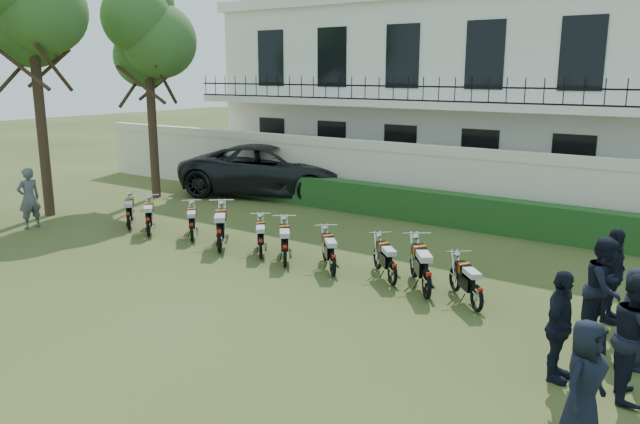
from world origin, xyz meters
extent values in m
plane|color=#31441B|center=(0.00, 0.00, 0.00)|extent=(100.00, 100.00, 0.00)
cube|color=beige|center=(0.00, 8.00, 1.00)|extent=(30.00, 0.30, 2.00)
cube|color=beige|center=(0.00, 8.00, 2.15)|extent=(30.00, 0.35, 0.30)
cube|color=#1C4317|center=(1.00, 7.20, 0.50)|extent=(18.00, 0.60, 1.00)
cube|color=white|center=(0.00, 14.00, 3.50)|extent=(20.00, 8.00, 7.00)
cube|color=white|center=(0.00, 14.00, 7.20)|extent=(20.40, 8.40, 0.40)
cube|color=white|center=(0.00, 9.30, 3.50)|extent=(20.00, 1.40, 0.25)
cube|color=black|center=(0.00, 8.65, 4.10)|extent=(20.00, 0.05, 0.05)
cube|color=black|center=(0.00, 8.65, 3.65)|extent=(20.00, 0.05, 0.05)
cube|color=black|center=(-7.50, 10.02, 1.60)|extent=(1.30, 0.12, 2.20)
cube|color=black|center=(-7.50, 10.02, 5.10)|extent=(1.30, 0.12, 2.20)
cube|color=black|center=(-4.50, 10.02, 1.60)|extent=(1.30, 0.12, 2.20)
cube|color=black|center=(-4.50, 10.02, 5.10)|extent=(1.30, 0.12, 2.20)
cube|color=black|center=(-1.50, 10.02, 1.60)|extent=(1.30, 0.12, 2.20)
cube|color=black|center=(-1.50, 10.02, 5.10)|extent=(1.30, 0.12, 2.20)
cube|color=black|center=(1.50, 10.02, 1.60)|extent=(1.30, 0.12, 2.20)
cube|color=black|center=(1.50, 10.02, 5.10)|extent=(1.30, 0.12, 2.20)
cube|color=black|center=(4.50, 10.02, 1.60)|extent=(1.30, 0.12, 2.20)
cube|color=black|center=(4.50, 10.02, 5.10)|extent=(1.30, 0.12, 2.20)
cylinder|color=#473323|center=(-9.50, 1.00, 2.97)|extent=(0.32, 0.32, 5.95)
sphere|color=#3A6327|center=(-9.10, 1.20, 6.38)|extent=(2.60, 2.60, 2.60)
sphere|color=#3A6327|center=(-10.10, 1.30, 5.78)|extent=(2.20, 2.20, 2.20)
cylinder|color=#473323|center=(-9.00, 5.00, 2.62)|extent=(0.32, 0.32, 5.25)
sphere|color=#3A6327|center=(-8.60, 5.20, 5.62)|extent=(2.60, 2.60, 2.60)
sphere|color=#3A6327|center=(-9.60, 5.30, 5.10)|extent=(2.20, 2.20, 2.20)
sphere|color=#3A6327|center=(-8.90, 4.50, 6.38)|extent=(2.40, 2.40, 2.40)
sphere|color=#3A6327|center=(-9.00, 5.00, 6.90)|extent=(2.00, 2.00, 2.00)
torus|color=black|center=(-5.22, 0.75, 0.28)|extent=(0.49, 0.44, 0.57)
torus|color=black|center=(-6.14, 1.56, 0.28)|extent=(0.49, 0.44, 0.57)
cube|color=black|center=(-5.64, 1.12, 0.42)|extent=(0.50, 0.47, 0.28)
cube|color=black|center=(-5.80, 1.26, 0.68)|extent=(0.48, 0.46, 0.21)
cube|color=red|center=(-5.80, 1.26, 0.69)|extent=(0.16, 0.26, 0.22)
cube|color=#EDA90C|center=(-5.76, 1.23, 0.69)|extent=(0.14, 0.25, 0.22)
cube|color=#B1B1B1|center=(-5.45, 0.95, 0.71)|extent=(0.54, 0.51, 0.11)
cylinder|color=silver|center=(-6.03, 1.46, 0.96)|extent=(0.39, 0.44, 0.03)
torus|color=black|center=(-4.13, 0.55, 0.29)|extent=(0.50, 0.46, 0.59)
torus|color=black|center=(-5.06, 1.40, 0.29)|extent=(0.50, 0.46, 0.59)
cube|color=black|center=(-4.56, 0.95, 0.44)|extent=(0.51, 0.49, 0.29)
cube|color=black|center=(-4.72, 1.10, 0.70)|extent=(0.49, 0.48, 0.21)
cube|color=red|center=(-4.72, 1.10, 0.71)|extent=(0.17, 0.27, 0.22)
cube|color=#EDA90C|center=(-4.68, 1.06, 0.71)|extent=(0.14, 0.26, 0.22)
cube|color=#B1B1B1|center=(-4.37, 0.77, 0.74)|extent=(0.55, 0.53, 0.12)
cylinder|color=silver|center=(-4.95, 1.31, 0.99)|extent=(0.41, 0.45, 0.03)
torus|color=black|center=(-2.79, 0.90, 0.28)|extent=(0.46, 0.46, 0.56)
torus|color=black|center=(-3.64, 1.74, 0.28)|extent=(0.46, 0.46, 0.56)
cube|color=black|center=(-3.18, 1.29, 0.42)|extent=(0.48, 0.48, 0.28)
cube|color=black|center=(-3.33, 1.44, 0.67)|extent=(0.47, 0.46, 0.20)
cube|color=red|center=(-3.33, 1.44, 0.68)|extent=(0.17, 0.26, 0.21)
cube|color=#EDA90C|center=(-3.29, 1.40, 0.68)|extent=(0.15, 0.25, 0.21)
cube|color=#B1B1B1|center=(-3.00, 1.11, 0.70)|extent=(0.52, 0.52, 0.11)
cylinder|color=silver|center=(-3.54, 1.65, 0.94)|extent=(0.41, 0.42, 0.03)
torus|color=black|center=(-1.35, 0.42, 0.33)|extent=(0.52, 0.57, 0.67)
torus|color=black|center=(-2.29, 1.51, 0.33)|extent=(0.52, 0.57, 0.67)
cube|color=black|center=(-1.78, 0.92, 0.50)|extent=(0.55, 0.59, 0.33)
cube|color=black|center=(-1.95, 1.12, 0.79)|extent=(0.54, 0.56, 0.24)
cube|color=red|center=(-1.95, 1.12, 0.81)|extent=(0.22, 0.30, 0.25)
cube|color=#EDA90C|center=(-1.91, 1.07, 0.81)|extent=(0.19, 0.29, 0.25)
cube|color=#B1B1B1|center=(-1.59, 0.70, 0.84)|extent=(0.60, 0.63, 0.13)
cylinder|color=silver|center=(-2.18, 1.38, 1.13)|extent=(0.52, 0.46, 0.03)
torus|color=black|center=(-0.26, 0.75, 0.27)|extent=(0.42, 0.47, 0.55)
torus|color=black|center=(-1.02, 1.64, 0.27)|extent=(0.42, 0.47, 0.55)
cube|color=black|center=(-0.61, 1.16, 0.41)|extent=(0.45, 0.48, 0.27)
cube|color=black|center=(-0.75, 1.32, 0.65)|extent=(0.44, 0.46, 0.20)
cube|color=red|center=(-0.75, 1.32, 0.66)|extent=(0.18, 0.25, 0.21)
cube|color=#EDA90C|center=(-0.71, 1.28, 0.66)|extent=(0.16, 0.23, 0.21)
cube|color=#B1B1B1|center=(-0.45, 0.98, 0.69)|extent=(0.49, 0.52, 0.11)
cylinder|color=silver|center=(-0.93, 1.54, 0.92)|extent=(0.43, 0.37, 0.03)
torus|color=black|center=(0.67, 0.51, 0.29)|extent=(0.44, 0.52, 0.60)
torus|color=black|center=(-0.12, 1.50, 0.29)|extent=(0.44, 0.52, 0.60)
cube|color=black|center=(0.31, 0.97, 0.44)|extent=(0.47, 0.53, 0.29)
cube|color=black|center=(0.17, 1.14, 0.70)|extent=(0.47, 0.50, 0.22)
cube|color=red|center=(0.17, 1.14, 0.71)|extent=(0.20, 0.27, 0.23)
cube|color=#EDA90C|center=(0.20, 1.10, 0.71)|extent=(0.18, 0.25, 0.23)
cube|color=#B1B1B1|center=(0.47, 0.76, 0.74)|extent=(0.52, 0.57, 0.12)
cylinder|color=silver|center=(-0.03, 1.39, 1.00)|extent=(0.48, 0.39, 0.03)
torus|color=black|center=(1.98, 0.68, 0.28)|extent=(0.44, 0.47, 0.56)
torus|color=black|center=(1.17, 1.55, 0.28)|extent=(0.44, 0.47, 0.56)
cube|color=black|center=(1.61, 1.08, 0.41)|extent=(0.47, 0.48, 0.28)
cube|color=black|center=(1.46, 1.23, 0.66)|extent=(0.46, 0.47, 0.20)
cube|color=red|center=(1.46, 1.23, 0.67)|extent=(0.18, 0.25, 0.21)
cube|color=#EDA90C|center=(1.50, 1.19, 0.67)|extent=(0.15, 0.24, 0.21)
cube|color=#B1B1B1|center=(1.78, 0.90, 0.70)|extent=(0.51, 0.52, 0.11)
cylinder|color=silver|center=(1.26, 1.45, 0.94)|extent=(0.42, 0.40, 0.03)
torus|color=black|center=(3.41, 0.93, 0.27)|extent=(0.45, 0.44, 0.55)
torus|color=black|center=(2.57, 1.75, 0.27)|extent=(0.45, 0.44, 0.55)
cube|color=black|center=(3.02, 1.31, 0.41)|extent=(0.47, 0.46, 0.27)
cube|color=black|center=(2.87, 1.45, 0.65)|extent=(0.45, 0.45, 0.20)
cube|color=red|center=(2.87, 1.45, 0.66)|extent=(0.17, 0.25, 0.21)
cube|color=#EDA90C|center=(2.91, 1.41, 0.66)|extent=(0.14, 0.24, 0.21)
cube|color=#B1B1B1|center=(3.19, 1.14, 0.69)|extent=(0.51, 0.50, 0.11)
cylinder|color=silver|center=(2.66, 1.65, 0.92)|extent=(0.40, 0.41, 0.03)
torus|color=black|center=(4.37, 0.48, 0.31)|extent=(0.46, 0.56, 0.64)
torus|color=black|center=(3.54, 1.56, 0.31)|extent=(0.46, 0.56, 0.64)
cube|color=black|center=(3.99, 0.98, 0.47)|extent=(0.50, 0.57, 0.31)
cube|color=black|center=(3.84, 1.17, 0.75)|extent=(0.50, 0.54, 0.23)
cube|color=red|center=(3.84, 1.17, 0.76)|extent=(0.22, 0.28, 0.24)
cube|color=#EDA90C|center=(3.88, 1.12, 0.76)|extent=(0.20, 0.27, 0.24)
cube|color=#B1B1B1|center=(4.16, 0.75, 0.80)|extent=(0.55, 0.61, 0.13)
cylinder|color=silver|center=(3.64, 1.43, 1.07)|extent=(0.52, 0.41, 0.03)
torus|color=black|center=(5.46, 0.53, 0.27)|extent=(0.44, 0.45, 0.55)
torus|color=black|center=(4.65, 1.37, 0.27)|extent=(0.44, 0.45, 0.55)
cube|color=black|center=(5.08, 0.92, 0.40)|extent=(0.46, 0.47, 0.27)
cube|color=black|center=(4.94, 1.07, 0.64)|extent=(0.45, 0.45, 0.20)
cube|color=red|center=(4.94, 1.07, 0.65)|extent=(0.17, 0.25, 0.21)
cube|color=#EDA90C|center=(4.98, 1.03, 0.65)|extent=(0.15, 0.24, 0.21)
cube|color=#B1B1B1|center=(5.25, 0.74, 0.68)|extent=(0.50, 0.50, 0.11)
cylinder|color=silver|center=(4.74, 1.27, 0.91)|extent=(0.40, 0.39, 0.03)
imported|color=black|center=(-5.71, 7.87, 0.95)|extent=(7.50, 5.19, 1.90)
imported|color=slate|center=(-8.34, -0.31, 0.91)|extent=(0.50, 0.70, 1.83)
imported|color=black|center=(7.73, -2.38, 0.80)|extent=(0.67, 0.88, 1.61)
imported|color=black|center=(8.09, -0.85, 0.93)|extent=(0.91, 1.05, 1.86)
imported|color=black|center=(7.05, -0.94, 0.86)|extent=(0.42, 1.01, 1.73)
imported|color=black|center=(7.91, 0.22, 0.81)|extent=(0.53, 0.80, 1.62)
imported|color=black|center=(7.26, 1.13, 0.91)|extent=(0.85, 1.01, 1.82)
imported|color=black|center=(7.23, 1.97, 0.89)|extent=(0.62, 1.11, 1.79)
camera|label=1|loc=(9.14, -10.11, 4.58)|focal=35.00mm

